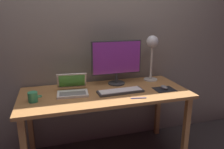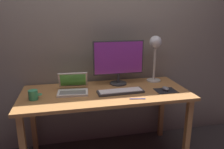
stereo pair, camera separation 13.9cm
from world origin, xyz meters
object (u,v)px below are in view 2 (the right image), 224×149
desk_lamp (155,49)px  pen (138,99)px  coffee_mug (33,95)px  monitor (118,60)px  keyboard_main (120,91)px  laptop (73,86)px  mouse (166,88)px

desk_lamp → pen: bearing=-126.2°
coffee_mug → pen: 0.91m
monitor → desk_lamp: desk_lamp is taller
monitor → keyboard_main: bearing=-99.2°
monitor → laptop: 0.54m
desk_lamp → monitor: bearing=-176.7°
desk_lamp → pen: desk_lamp is taller
keyboard_main → mouse: size_ratio=4.64×
keyboard_main → mouse: 0.45m
mouse → pen: (-0.34, -0.16, -0.02)m
monitor → pen: 0.53m
keyboard_main → monitor: bearing=80.8°
laptop → pen: size_ratio=2.16×
keyboard_main → desk_lamp: bearing=32.0°
keyboard_main → desk_lamp: size_ratio=0.89×
keyboard_main → mouse: bearing=-4.0°
keyboard_main → pen: size_ratio=3.18×
coffee_mug → pen: (0.89, -0.19, -0.04)m
mouse → coffee_mug: bearing=178.8°
coffee_mug → monitor: bearing=17.8°
keyboard_main → laptop: (-0.44, 0.12, 0.04)m
monitor → mouse: (0.41, -0.29, -0.25)m
desk_lamp → laptop: bearing=-169.9°
desk_lamp → pen: 0.69m
keyboard_main → pen: (0.11, -0.19, -0.01)m
monitor → desk_lamp: (0.41, 0.02, 0.10)m
keyboard_main → desk_lamp: desk_lamp is taller
mouse → desk_lamp: bearing=88.8°
keyboard_main → laptop: size_ratio=1.47×
monitor → coffee_mug: monitor is taller
coffee_mug → keyboard_main: bearing=0.4°
monitor → desk_lamp: bearing=3.3°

